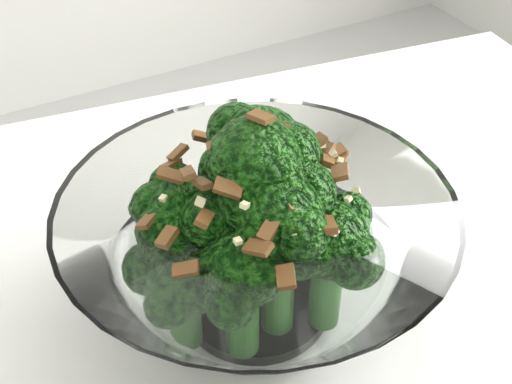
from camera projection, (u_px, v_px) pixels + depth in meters
broccoli_dish at (255, 248)px, 0.45m from camera, size 0.25×0.25×0.15m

